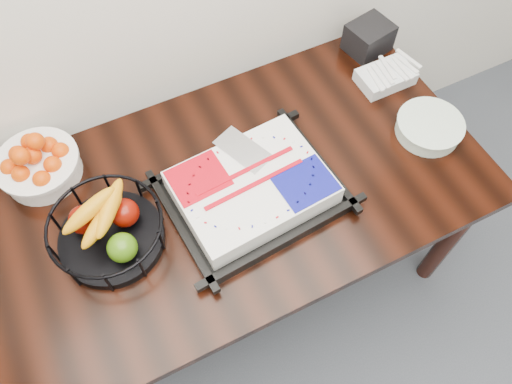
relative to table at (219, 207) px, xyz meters
name	(u,v)px	position (x,y,z in m)	size (l,w,h in m)	color
table	(219,207)	(0.00, 0.00, 0.00)	(1.80, 0.90, 0.75)	black
cake_tray	(252,190)	(0.10, -0.06, 0.14)	(0.56, 0.45, 0.11)	black
tangerine_bowl	(37,162)	(-0.48, 0.33, 0.16)	(0.27, 0.27, 0.17)	white
fruit_basket	(107,230)	(-0.36, -0.01, 0.16)	(0.34, 0.34, 0.18)	black
plate_stack	(429,127)	(0.77, -0.10, 0.11)	(0.23, 0.23, 0.06)	white
fork_bag	(385,76)	(0.77, 0.17, 0.11)	(0.20, 0.13, 0.06)	silver
napkin_box	(369,38)	(0.80, 0.35, 0.14)	(0.16, 0.13, 0.11)	black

